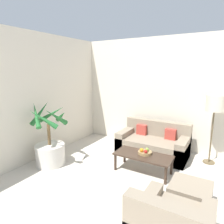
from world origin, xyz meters
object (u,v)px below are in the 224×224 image
Objects in this scene: fruit_bowl at (145,153)px; orange_fruit at (142,150)px; floor_lamp at (215,106)px; apple_green at (147,150)px; sofa_loveseat at (153,144)px; apple_red at (146,151)px; coffee_table at (143,157)px; ottoman at (190,196)px; potted_palm at (50,147)px.

fruit_bowl is 0.10m from orange_fruit.
floor_lamp reaches higher than fruit_bowl.
apple_green reaches higher than fruit_bowl.
fruit_bowl is 3.52× the size of orange_fruit.
sofa_loveseat reaches higher than apple_red.
sofa_loveseat is 1.07× the size of floor_lamp.
floor_lamp is 1.76m from coffee_table.
apple_green is (0.16, -0.79, 0.18)m from sofa_loveseat.
ottoman is at bearing -34.29° from fruit_bowl.
potted_palm reaches higher than orange_fruit.
floor_lamp is 21.13× the size of apple_green.
orange_fruit is at bearing -134.99° from floor_lamp.
floor_lamp is 1.34× the size of coffee_table.
apple_red is (-1.00, -1.11, -0.77)m from floor_lamp.
coffee_table is 1.95× the size of ottoman.
apple_green is at bearing 46.46° from orange_fruit.
potted_palm is at bearing -148.23° from floor_lamp.
apple_red is 0.10m from apple_green.
floor_lamp is 1.62m from apple_green.
fruit_bowl is (-1.04, -1.03, -0.83)m from floor_lamp.
potted_palm is at bearing -159.14° from orange_fruit.
floor_lamp reaches higher than apple_red.
sofa_loveseat reaches higher than coffee_table.
potted_palm reaches higher than sofa_loveseat.
sofa_loveseat is at bearing 101.07° from apple_green.
apple_red is (0.04, -0.07, 0.06)m from fruit_bowl.
apple_red is at bearing -9.72° from orange_fruit.
sofa_loveseat is 1.43× the size of coffee_table.
orange_fruit reaches higher than apple_green.
ottoman is (0.96, -0.59, -0.13)m from coffee_table.
coffee_table is at bearing -105.63° from fruit_bowl.
potted_palm is at bearing -178.33° from ottoman.
coffee_table is at bearing 20.71° from potted_palm.
apple_red reaches higher than ottoman.
floor_lamp reaches higher than potted_palm.
fruit_bowl is at bearing -135.31° from floor_lamp.
fruit_bowl is 0.10m from apple_red.
apple_green is at bearing -78.93° from sofa_loveseat.
sofa_loveseat reaches higher than orange_fruit.
coffee_table is at bearing 158.59° from apple_red.
floor_lamp is at bearing 31.77° from potted_palm.
fruit_bowl is at bearing -142.38° from apple_green.
floor_lamp is 1.72m from orange_fruit.
apple_green is at bearing 58.63° from coffee_table.
apple_green is at bearing 95.80° from apple_red.
sofa_loveseat is at bearing 98.58° from fruit_bowl.
floor_lamp is (2.83, 1.75, 0.84)m from potted_palm.
potted_palm is 0.91× the size of floor_lamp.
floor_lamp is 1.69m from fruit_bowl.
potted_palm reaches higher than coffee_table.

